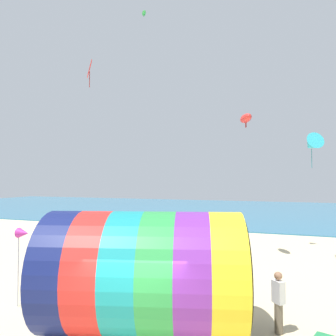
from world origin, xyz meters
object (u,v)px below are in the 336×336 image
object	(u,v)px
kite_green_parafoil	(144,13)
kite_cyan_delta	(311,144)
kite_red_diamond	(90,69)
kite_handler	(278,302)
kite_red_parafoil	(246,118)
giant_inflatable_tube	(145,272)
beach_flag	(23,237)

from	to	relation	value
kite_green_parafoil	kite_cyan_delta	bearing A→B (deg)	-6.24
kite_green_parafoil	kite_red_diamond	size ratio (longest dim) A/B	0.60
kite_handler	kite_red_parafoil	world-z (taller)	kite_red_parafoil
kite_red_diamond	kite_red_parafoil	distance (m)	8.95
giant_inflatable_tube	kite_red_diamond	bearing A→B (deg)	139.13
beach_flag	kite_handler	bearing A→B (deg)	7.04
kite_red_diamond	beach_flag	xyz separation A→B (m)	(-0.15, -3.79, -7.19)
kite_handler	kite_green_parafoil	world-z (taller)	kite_green_parafoil
kite_red_diamond	kite_cyan_delta	world-z (taller)	kite_red_diamond
kite_red_diamond	kite_red_parafoil	size ratio (longest dim) A/B	0.77
giant_inflatable_tube	kite_cyan_delta	world-z (taller)	kite_cyan_delta
giant_inflatable_tube	kite_cyan_delta	xyz separation A→B (m)	(5.15, 10.26, 4.61)
kite_handler	kite_cyan_delta	xyz separation A→B (m)	(1.49, 8.92, 5.46)
beach_flag	giant_inflatable_tube	bearing A→B (deg)	-3.38
giant_inflatable_tube	kite_handler	size ratio (longest dim) A/B	3.59
kite_handler	beach_flag	xyz separation A→B (m)	(-8.52, -1.05, 1.54)
kite_cyan_delta	beach_flag	size ratio (longest dim) A/B	0.68
kite_green_parafoil	kite_red_diamond	bearing A→B (deg)	-85.61
kite_green_parafoil	kite_red_parafoil	xyz separation A→B (m)	(7.00, -1.34, -8.02)
kite_green_parafoil	kite_red_parafoil	distance (m)	10.73
kite_green_parafoil	kite_red_diamond	xyz separation A→B (m)	(0.56, -7.32, -6.33)
kite_red_parafoil	kite_cyan_delta	xyz separation A→B (m)	(3.42, 0.20, -1.59)
giant_inflatable_tube	kite_green_parafoil	xyz separation A→B (m)	(-5.28, 11.40, 14.21)
kite_red_diamond	kite_green_parafoil	bearing A→B (deg)	94.39
kite_handler	kite_red_diamond	bearing A→B (deg)	161.87
kite_red_diamond	kite_red_parafoil	bearing A→B (deg)	42.87
kite_red_parafoil	beach_flag	xyz separation A→B (m)	(-6.59, -9.77, -5.51)
kite_handler	kite_red_diamond	distance (m)	12.40
kite_red_parafoil	giant_inflatable_tube	bearing A→B (deg)	-99.71
kite_cyan_delta	kite_red_parafoil	bearing A→B (deg)	-176.66
kite_red_parafoil	beach_flag	size ratio (longest dim) A/B	0.59
kite_green_parafoil	beach_flag	xyz separation A→B (m)	(0.41, -11.11, -13.53)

